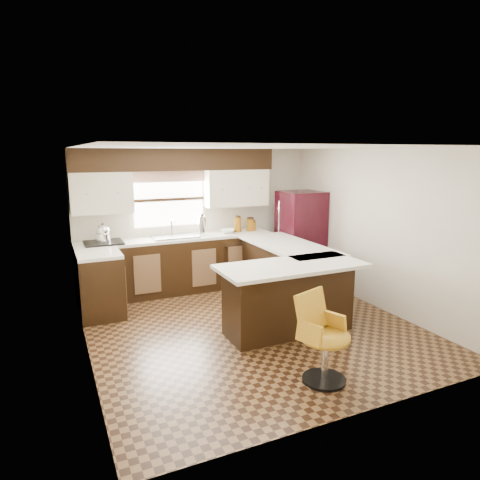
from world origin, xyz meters
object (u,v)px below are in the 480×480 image
bar_chair (326,339)px  refrigerator (300,237)px  peninsula_long (285,275)px  peninsula_return (288,299)px

bar_chair → refrigerator: bearing=41.7°
peninsula_long → bar_chair: bearing=-110.4°
peninsula_return → peninsula_long: bearing=61.7°
peninsula_long → refrigerator: (0.82, 0.88, 0.38)m
refrigerator → bar_chair: (-1.65, -3.10, -0.36)m
peninsula_return → refrigerator: (1.35, 1.86, 0.38)m
refrigerator → bar_chair: size_ratio=1.78×
refrigerator → bar_chair: refrigerator is taller
bar_chair → peninsula_long: bearing=49.3°
refrigerator → peninsula_long: bearing=-133.0°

